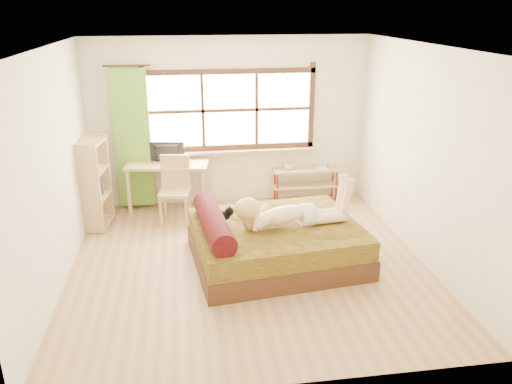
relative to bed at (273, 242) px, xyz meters
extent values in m
plane|color=#9E754C|center=(-0.32, 0.01, -0.28)|extent=(4.50, 4.50, 0.00)
plane|color=white|center=(-0.32, 0.01, 2.42)|extent=(4.50, 4.50, 0.00)
plane|color=silver|center=(-0.32, 2.26, 1.07)|extent=(4.50, 0.00, 4.50)
plane|color=silver|center=(-0.32, -2.24, 1.07)|extent=(4.50, 0.00, 4.50)
plane|color=silver|center=(-2.57, 0.01, 1.07)|extent=(0.00, 4.50, 4.50)
plane|color=silver|center=(1.93, 0.01, 1.07)|extent=(0.00, 4.50, 4.50)
cube|color=#FFEDBF|center=(-0.32, 2.25, 1.27)|extent=(2.60, 0.01, 1.30)
cube|color=tan|center=(-0.32, 2.18, 0.60)|extent=(2.80, 0.16, 0.04)
cube|color=#4D9629|center=(-1.87, 2.14, 0.87)|extent=(0.55, 0.10, 2.20)
cube|color=#361F10|center=(0.05, 0.01, -0.15)|extent=(2.27, 1.90, 0.26)
cube|color=#311F0B|center=(0.05, 0.01, 0.11)|extent=(2.22, 1.86, 0.26)
cylinder|color=black|center=(-0.76, -0.09, 0.36)|extent=(0.46, 1.44, 0.29)
cube|color=tan|center=(-1.35, 1.96, 0.49)|extent=(1.34, 0.76, 0.04)
cube|color=tan|center=(-1.96, 1.81, 0.10)|extent=(0.06, 0.06, 0.77)
cube|color=tan|center=(-0.80, 1.64, 0.10)|extent=(0.06, 0.06, 0.77)
cube|color=tan|center=(-1.90, 2.27, 0.10)|extent=(0.06, 0.06, 0.77)
cube|color=tan|center=(-0.74, 2.11, 0.10)|extent=(0.06, 0.06, 0.77)
imported|color=black|center=(-1.35, 2.01, 0.67)|extent=(0.55, 0.15, 0.31)
cube|color=tan|center=(-1.25, 1.51, 0.18)|extent=(0.50, 0.50, 0.04)
cube|color=tan|center=(-1.22, 1.71, 0.46)|extent=(0.45, 0.10, 0.51)
cube|color=tan|center=(-1.47, 1.34, -0.06)|extent=(0.05, 0.05, 0.45)
cube|color=tan|center=(-1.09, 1.29, -0.06)|extent=(0.05, 0.05, 0.45)
cube|color=tan|center=(-1.41, 1.72, -0.06)|extent=(0.05, 0.05, 0.45)
cube|color=tan|center=(-1.03, 1.67, -0.06)|extent=(0.05, 0.05, 0.45)
cube|color=tan|center=(0.93, 2.08, 0.25)|extent=(1.11, 0.28, 0.04)
cube|color=tan|center=(0.93, 2.08, -0.02)|extent=(1.11, 0.28, 0.03)
cylinder|color=maroon|center=(0.42, 1.97, -0.01)|extent=(0.03, 0.03, 0.55)
cylinder|color=maroon|center=(1.44, 1.96, -0.01)|extent=(0.03, 0.03, 0.55)
cylinder|color=maroon|center=(0.43, 2.19, -0.01)|extent=(0.03, 0.03, 0.55)
cylinder|color=maroon|center=(1.44, 2.19, -0.01)|extent=(0.03, 0.03, 0.55)
cube|color=gold|center=(1.35, 2.08, 0.31)|extent=(0.09, 0.09, 0.07)
imported|color=gray|center=(0.63, 2.08, 0.33)|extent=(0.14, 0.14, 0.11)
imported|color=gray|center=(1.13, 2.08, 0.28)|extent=(0.16, 0.21, 0.02)
cube|color=tan|center=(-2.40, 1.46, -0.23)|extent=(0.40, 0.59, 0.03)
cube|color=tan|center=(-2.40, 1.46, 0.19)|extent=(0.40, 0.59, 0.03)
cube|color=tan|center=(-2.40, 1.46, 0.60)|extent=(0.40, 0.59, 0.03)
cube|color=tan|center=(-2.40, 1.46, 1.02)|extent=(0.40, 0.59, 0.03)
cube|color=tan|center=(-2.43, 1.19, 0.40)|extent=(0.33, 0.08, 1.34)
cube|color=tan|center=(-2.36, 1.73, 0.40)|extent=(0.33, 0.08, 1.34)
camera|label=1|loc=(-1.04, -5.68, 2.86)|focal=35.00mm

